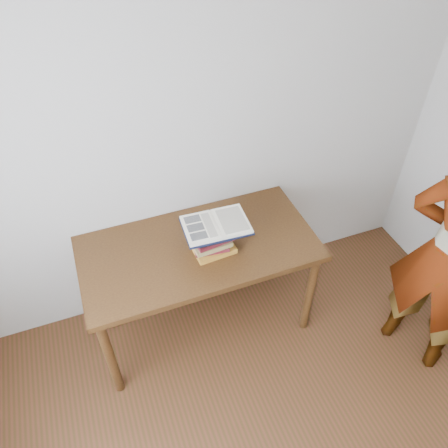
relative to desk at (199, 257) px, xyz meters
name	(u,v)px	position (x,y,z in m)	size (l,w,h in m)	color
room_shell	(350,369)	(0.02, -1.37, 0.94)	(3.54, 3.54, 2.62)	#B4B3AA
desk	(199,257)	(0.00, 0.00, 0.00)	(1.47, 0.73, 0.79)	#492E12
book_stack	(212,240)	(0.07, -0.06, 0.18)	(0.27, 0.20, 0.18)	#BB892A
open_book	(216,225)	(0.10, -0.05, 0.29)	(0.40, 0.29, 0.03)	black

